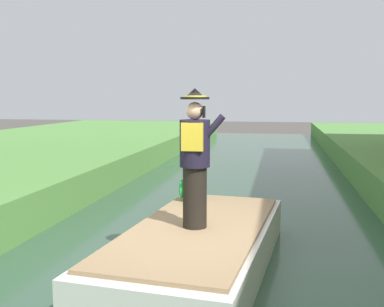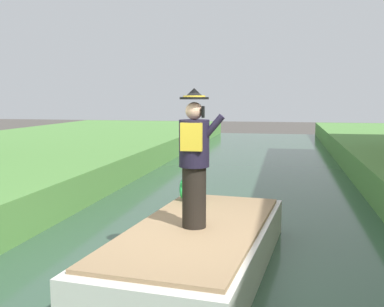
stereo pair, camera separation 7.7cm
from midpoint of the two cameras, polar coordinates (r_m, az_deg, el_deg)
ground_plane at (r=6.29m, az=0.63°, el=-15.82°), size 80.00×80.00×0.00m
canal_water at (r=6.27m, az=0.63°, el=-15.40°), size 5.98×48.00×0.10m
boat at (r=6.40m, az=1.09°, el=-11.59°), size 2.21×4.36×0.61m
person_pirate at (r=6.04m, az=0.66°, el=-0.66°), size 0.61×0.42×1.85m
parrot_plush at (r=7.67m, az=0.06°, el=-4.16°), size 0.36×0.34×0.57m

